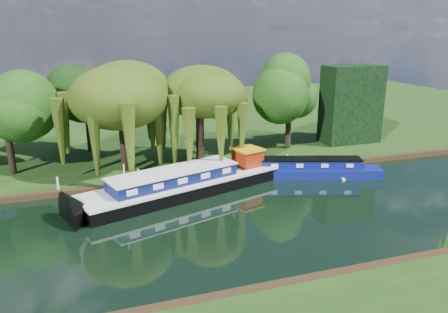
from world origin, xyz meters
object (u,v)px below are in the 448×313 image
object	(u,v)px
red_dinghy	(103,201)
white_cruiser	(337,177)
narrowboat	(310,169)
dutch_barge	(186,183)

from	to	relation	value
red_dinghy	white_cruiser	world-z (taller)	white_cruiser
narrowboat	white_cruiser	world-z (taller)	narrowboat
dutch_barge	narrowboat	world-z (taller)	dutch_barge
dutch_barge	narrowboat	bearing A→B (deg)	-14.93
dutch_barge	white_cruiser	xyz separation A→B (m)	(13.02, -0.39, -0.83)
white_cruiser	narrowboat	bearing A→B (deg)	73.08
narrowboat	red_dinghy	xyz separation A→B (m)	(-17.06, -0.12, -0.62)
white_cruiser	dutch_barge	bearing A→B (deg)	94.05
narrowboat	red_dinghy	world-z (taller)	narrowboat
dutch_barge	white_cruiser	bearing A→B (deg)	-19.21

